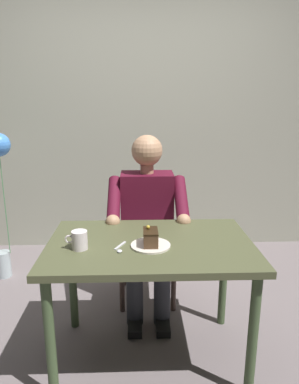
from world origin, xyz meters
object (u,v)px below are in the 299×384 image
at_px(dining_table, 150,257).
at_px(cake_slice, 150,237).
at_px(chair, 147,231).
at_px(coffee_cup, 79,240).
at_px(dessert_spoon, 120,248).
at_px(seated_person, 147,221).

bearing_deg(dining_table, cake_slice, 88.53).
distance_m(dining_table, chair, 0.72).
bearing_deg(chair, coffee_cup, 65.16).
distance_m(chair, dessert_spoon, 0.84).
height_order(cake_slice, dessert_spoon, cake_slice).
xyz_separation_m(seated_person, cake_slice, (0.00, 0.59, 0.12)).
xyz_separation_m(dining_table, chair, (0.00, -0.71, -0.13)).
relative_size(dining_table, coffee_cup, 9.47).
bearing_deg(cake_slice, dessert_spoon, 11.30).
height_order(cake_slice, coffee_cup, cake_slice).
height_order(dining_table, seated_person, seated_person).
bearing_deg(dining_table, dessert_spoon, 28.79).
xyz_separation_m(seated_person, coffee_cup, (0.36, 0.61, 0.12)).
xyz_separation_m(dining_table, coffee_cup, (0.36, 0.07, 0.14)).
height_order(dining_table, cake_slice, cake_slice).
bearing_deg(cake_slice, chair, -90.11).
bearing_deg(cake_slice, dining_table, -91.47).
relative_size(cake_slice, coffee_cup, 1.08).
height_order(dining_table, chair, chair).
bearing_deg(seated_person, dessert_spoon, 75.75).
height_order(seated_person, dessert_spoon, seated_person).
relative_size(dining_table, chair, 1.21).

